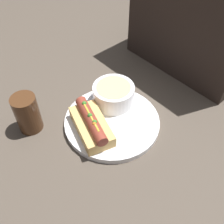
{
  "coord_description": "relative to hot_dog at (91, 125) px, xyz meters",
  "views": [
    {
      "loc": [
        0.35,
        -0.31,
        0.55
      ],
      "look_at": [
        0.0,
        0.0,
        0.05
      ],
      "focal_mm": 42.0,
      "sensor_mm": 36.0,
      "label": 1
    }
  ],
  "objects": [
    {
      "name": "ground_plane",
      "position": [
        0.01,
        0.06,
        -0.04
      ],
      "size": [
        4.0,
        4.0,
        0.0
      ],
      "primitive_type": "plane",
      "color": "#4C4238"
    },
    {
      "name": "dinner_plate",
      "position": [
        0.01,
        0.06,
        -0.03
      ],
      "size": [
        0.26,
        0.26,
        0.02
      ],
      "color": "white",
      "rests_on": "ground_plane"
    },
    {
      "name": "hot_dog",
      "position": [
        0.0,
        0.0,
        0.0
      ],
      "size": [
        0.16,
        0.11,
        0.06
      ],
      "rotation": [
        0.0,
        0.0,
        -0.3
      ],
      "color": "#DBAD60",
      "rests_on": "dinner_plate"
    },
    {
      "name": "soup_bowl",
      "position": [
        -0.04,
        0.11,
        0.01
      ],
      "size": [
        0.12,
        0.12,
        0.06
      ],
      "color": "white",
      "rests_on": "dinner_plate"
    },
    {
      "name": "spoon",
      "position": [
        -0.03,
        0.1,
        -0.02
      ],
      "size": [
        0.08,
        0.14,
        0.01
      ],
      "rotation": [
        0.0,
        0.0,
        1.13
      ],
      "color": "#B7B7BC",
      "rests_on": "dinner_plate"
    },
    {
      "name": "drinking_glass",
      "position": [
        -0.13,
        -0.11,
        0.01
      ],
      "size": [
        0.06,
        0.06,
        0.11
      ],
      "color": "#4C2D19",
      "rests_on": "ground_plane"
    },
    {
      "name": "seated_diner",
      "position": [
        -0.03,
        0.43,
        0.15
      ],
      "size": [
        0.39,
        0.17,
        0.47
      ],
      "color": "#2D231E",
      "rests_on": "ground_plane"
    }
  ]
}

